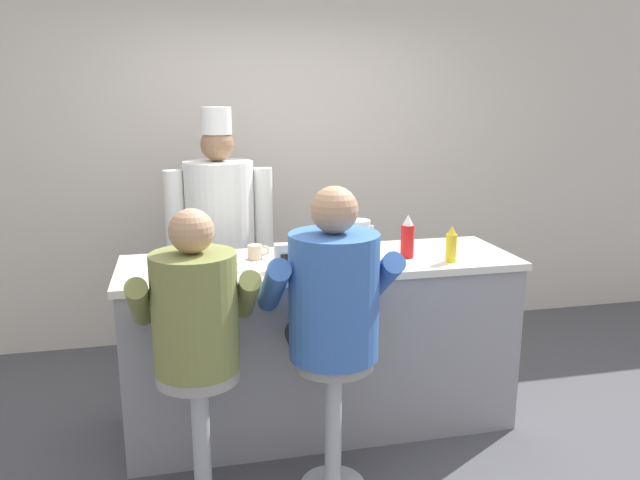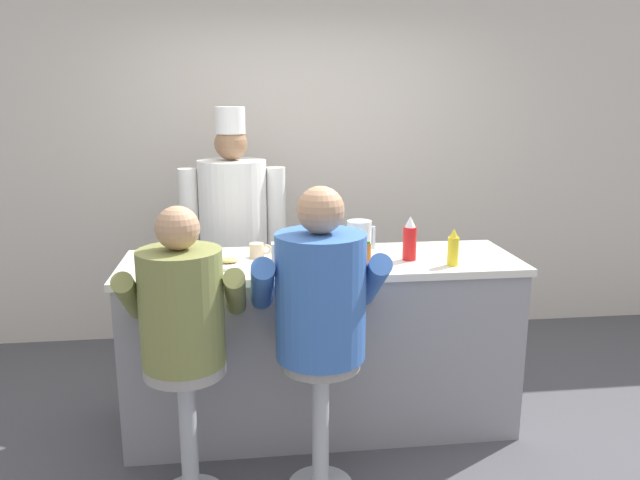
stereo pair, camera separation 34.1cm
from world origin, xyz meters
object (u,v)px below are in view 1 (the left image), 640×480
object	(u,v)px
ketchup_bottle_red	(407,238)
water_pitcher_clear	(358,239)
mustard_bottle_yellow	(451,245)
cereal_bowl	(320,256)
hot_sauce_bottle_orange	(370,255)
coffee_mug_white	(197,255)
cook_in_whites_near	(220,232)
diner_seated_olive	(196,323)
breakfast_plate	(230,266)
napkin_dispenser_chrome	(287,257)
coffee_mug_tan	(256,252)
diner_seated_blue	(332,305)

from	to	relation	value
ketchup_bottle_red	water_pitcher_clear	distance (m)	0.28
mustard_bottle_yellow	water_pitcher_clear	bearing A→B (deg)	158.29
mustard_bottle_yellow	cereal_bowl	xyz separation A→B (m)	(-0.70, 0.18, -0.07)
hot_sauce_bottle_orange	coffee_mug_white	size ratio (longest dim) A/B	1.23
ketchup_bottle_red	cook_in_whites_near	size ratio (longest dim) A/B	0.14
diner_seated_olive	breakfast_plate	bearing A→B (deg)	68.91
breakfast_plate	cook_in_whites_near	xyz separation A→B (m)	(0.01, 0.92, -0.01)
napkin_dispenser_chrome	cereal_bowl	bearing A→B (deg)	33.58
diner_seated_olive	napkin_dispenser_chrome	bearing A→B (deg)	41.14
hot_sauce_bottle_orange	coffee_mug_tan	xyz separation A→B (m)	(-0.57, 0.33, -0.03)
napkin_dispenser_chrome	cook_in_whites_near	size ratio (longest dim) A/B	0.08
water_pitcher_clear	coffee_mug_white	world-z (taller)	water_pitcher_clear
ketchup_bottle_red	napkin_dispenser_chrome	distance (m)	0.71
ketchup_bottle_red	diner_seated_blue	size ratio (longest dim) A/B	0.16
mustard_bottle_yellow	cook_in_whites_near	xyz separation A→B (m)	(-1.18, 1.05, -0.09)
breakfast_plate	coffee_mug_tan	xyz separation A→B (m)	(0.16, 0.16, 0.03)
cook_in_whites_near	mustard_bottle_yellow	bearing A→B (deg)	-41.60
cook_in_whites_near	napkin_dispenser_chrome	bearing A→B (deg)	-74.81
water_pitcher_clear	napkin_dispenser_chrome	bearing A→B (deg)	-160.66
water_pitcher_clear	napkin_dispenser_chrome	world-z (taller)	water_pitcher_clear
ketchup_bottle_red	cook_in_whites_near	xyz separation A→B (m)	(-0.98, 0.91, -0.11)
cook_in_whites_near	coffee_mug_white	bearing A→B (deg)	-103.39
cereal_bowl	diner_seated_blue	size ratio (longest dim) A/B	0.10
coffee_mug_tan	cook_in_whites_near	distance (m)	0.77
coffee_mug_white	diner_seated_olive	distance (m)	0.71
ketchup_bottle_red	cereal_bowl	world-z (taller)	ketchup_bottle_red
mustard_bottle_yellow	diner_seated_blue	bearing A→B (deg)	-153.37
water_pitcher_clear	cook_in_whites_near	distance (m)	1.12
ketchup_bottle_red	coffee_mug_white	xyz separation A→B (m)	(-1.16, 0.16, -0.07)
water_pitcher_clear	diner_seated_blue	world-z (taller)	diner_seated_blue
coffee_mug_white	diner_seated_blue	world-z (taller)	diner_seated_blue
ketchup_bottle_red	breakfast_plate	world-z (taller)	ketchup_bottle_red
ketchup_bottle_red	hot_sauce_bottle_orange	distance (m)	0.32
water_pitcher_clear	cereal_bowl	bearing A→B (deg)	-176.92
cereal_bowl	diner_seated_blue	xyz separation A→B (m)	(-0.07, -0.56, -0.09)
breakfast_plate	mustard_bottle_yellow	bearing A→B (deg)	-6.45
mustard_bottle_yellow	cereal_bowl	world-z (taller)	mustard_bottle_yellow
cereal_bowl	ketchup_bottle_red	bearing A→B (deg)	-4.34
hot_sauce_bottle_orange	diner_seated_olive	xyz separation A→B (m)	(-0.93, -0.36, -0.17)
water_pitcher_clear	cereal_bowl	size ratio (longest dim) A/B	1.38
diner_seated_olive	hot_sauce_bottle_orange	bearing A→B (deg)	21.14
coffee_mug_white	coffee_mug_tan	bearing A→B (deg)	-1.30
coffee_mug_white	cook_in_whites_near	xyz separation A→B (m)	(0.18, 0.75, -0.04)
diner_seated_olive	coffee_mug_white	bearing A→B (deg)	86.87
ketchup_bottle_red	water_pitcher_clear	world-z (taller)	ketchup_bottle_red
ketchup_bottle_red	hot_sauce_bottle_orange	size ratio (longest dim) A/B	1.62
cereal_bowl	diner_seated_olive	world-z (taller)	diner_seated_olive
cereal_bowl	coffee_mug_tan	world-z (taller)	coffee_mug_tan
cereal_bowl	diner_seated_olive	bearing A→B (deg)	-140.96
mustard_bottle_yellow	coffee_mug_white	size ratio (longest dim) A/B	1.62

